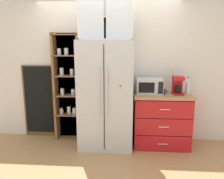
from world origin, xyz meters
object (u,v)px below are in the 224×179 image
Objects in this scene: refrigerator at (106,95)px; chalkboard_menu at (39,101)px; bottle_clear at (188,87)px; coffee_maker at (178,85)px; mug_navy at (163,92)px; microwave at (149,86)px.

refrigerator is 1.37m from chalkboard_menu.
refrigerator reaches higher than bottle_clear.
chalkboard_menu is at bearing 175.04° from bottle_clear.
bottle_clear is 2.73m from chalkboard_menu.
coffee_maker is 0.17m from bottle_clear.
bottle_clear reaches higher than mug_navy.
bottle_clear is (0.64, -0.03, 0.00)m from microwave.
refrigerator is 1.22m from coffee_maker.
microwave is at bearing 174.89° from coffee_maker.
chalkboard_menu reaches higher than microwave.
coffee_maker reaches higher than microwave.
coffee_maker is at bearing -5.11° from microwave.
mug_navy is 0.41× the size of bottle_clear.
chalkboard_menu is at bearing 166.76° from refrigerator.
coffee_maker reaches higher than mug_navy.
coffee_maker is 2.57m from chalkboard_menu.
mug_navy is 0.43m from bottle_clear.
coffee_maker is (0.47, -0.04, 0.03)m from microwave.
refrigerator is at bearing -171.99° from microwave.
chalkboard_menu is at bearing 174.27° from microwave.
mug_navy is at bearing -172.56° from bottle_clear.
chalkboard_menu reaches higher than bottle_clear.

